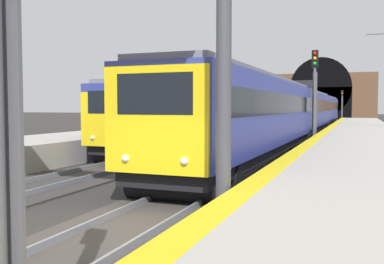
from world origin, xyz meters
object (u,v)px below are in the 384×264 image
(train_adjacent_platform, at_px, (237,112))
(train_main_approaching, at_px, (304,111))
(railway_signal_far, at_px, (342,104))
(railway_signal_mid, at_px, (315,90))

(train_adjacent_platform, bearing_deg, train_main_approaching, 127.50)
(train_adjacent_platform, xyz_separation_m, railway_signal_far, (41.12, -6.82, 0.93))
(train_adjacent_platform, distance_m, railway_signal_mid, 10.32)
(train_main_approaching, xyz_separation_m, railway_signal_mid, (-11.20, -1.88, 1.34))
(train_main_approaching, relative_size, train_adjacent_platform, 1.50)
(railway_signal_mid, relative_size, railway_signal_far, 1.13)
(train_main_approaching, height_order, railway_signal_far, railway_signal_far)
(train_main_approaching, bearing_deg, railway_signal_far, 178.05)
(train_main_approaching, bearing_deg, railway_signal_mid, 10.43)
(train_adjacent_platform, height_order, railway_signal_far, railway_signal_far)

